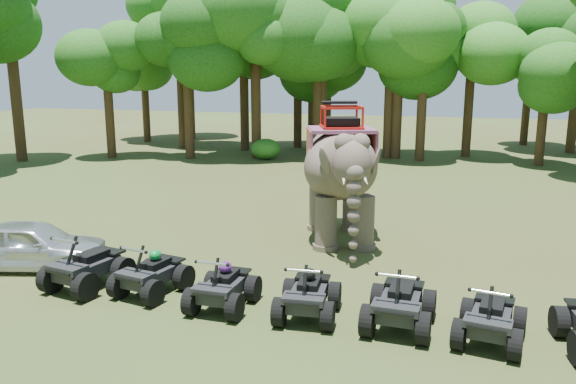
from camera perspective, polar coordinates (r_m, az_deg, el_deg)
name	(u,v)px	position (r m, az deg, el deg)	size (l,w,h in m)	color
ground	(274,277)	(14.02, -1.48, -8.60)	(110.00, 110.00, 0.00)	#47381E
elephant	(341,172)	(16.73, 5.38, 2.01)	(2.14, 4.87, 4.09)	#4D4238
parked_car	(32,245)	(15.83, -24.58, -4.89)	(1.49, 3.70, 1.26)	silver
atv_0	(87,260)	(13.93, -19.76, -6.53)	(1.33, 1.82, 1.35)	black
atv_1	(151,268)	(13.17, -13.70, -7.49)	(1.21, 1.66, 1.23)	black
atv_2	(223,281)	(12.14, -6.62, -8.95)	(1.19, 1.64, 1.21)	black
atv_3	(308,289)	(11.64, 2.05, -9.78)	(1.21, 1.65, 1.23)	black
atv_4	(400,296)	(11.38, 11.32, -10.32)	(1.29, 1.76, 1.31)	black
atv_5	(491,312)	(11.26, 19.95, -11.36)	(1.19, 1.63, 1.21)	black
tree_0	(390,75)	(33.78, 10.35, 11.62)	(6.77, 6.77, 9.67)	#195114
tree_1	(470,92)	(35.42, 17.96, 9.67)	(5.41, 5.41, 7.73)	#195114
tree_2	(544,104)	(33.31, 24.56, 8.13)	(4.65, 4.65, 6.64)	#195114
tree_25	(14,73)	(35.40, -26.10, 10.77)	(6.90, 6.90, 9.85)	#195114
tree_26	(108,96)	(34.86, -17.80, 9.32)	(5.12, 5.12, 7.31)	#195114
tree_27	(188,86)	(33.43, -10.14, 10.58)	(5.92, 5.92, 8.46)	#195114
tree_28	(256,76)	(33.48, -3.31, 11.65)	(6.65, 6.65, 9.50)	#195114
tree_29	(322,75)	(33.88, 3.47, 11.77)	(6.75, 6.75, 9.65)	#195114
tree_30	(327,93)	(37.75, 4.03, 10.02)	(5.13, 5.13, 7.33)	#195114
tree_31	(398,81)	(33.56, 11.15, 11.02)	(6.31, 6.31, 9.01)	#195114
tree_32	(313,66)	(37.42, 2.57, 12.65)	(7.54, 7.54, 10.77)	#195114
tree_34	(244,82)	(36.61, -4.49, 11.13)	(6.18, 6.18, 8.83)	#195114
tree_36	(528,91)	(42.61, 23.18, 9.41)	(5.23, 5.23, 7.46)	#195114
tree_37	(298,86)	(37.97, 1.00, 10.73)	(5.76, 5.76, 8.22)	#195114
tree_38	(145,92)	(42.55, -14.32, 9.80)	(5.02, 5.02, 7.18)	#195114
tree_39	(181,71)	(38.39, -10.83, 11.97)	(7.10, 7.10, 10.14)	#195114
tree_41	(189,71)	(43.90, -9.99, 11.97)	(7.10, 7.10, 10.14)	#195114
tree_42	(423,91)	(32.97, 13.51, 9.93)	(5.52, 5.52, 7.89)	#195114
tree_43	(318,83)	(33.72, 3.06, 10.98)	(6.10, 6.10, 8.71)	#195114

